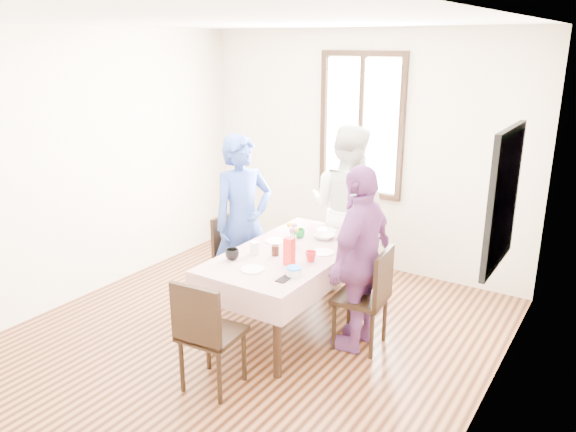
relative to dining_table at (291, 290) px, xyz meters
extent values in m
plane|color=black|center=(-0.20, -0.44, -0.38)|extent=(4.50, 4.50, 0.00)
plane|color=beige|center=(-0.20, 1.81, 0.98)|extent=(4.00, 0.00, 4.00)
plane|color=beige|center=(1.80, -0.44, 0.98)|extent=(0.00, 4.50, 4.50)
cube|color=black|center=(-0.20, 1.79, 1.27)|extent=(1.02, 0.06, 1.62)
cube|color=white|center=(-0.20, 1.80, 1.27)|extent=(0.90, 0.02, 1.50)
cube|color=red|center=(1.78, -0.14, 1.18)|extent=(0.04, 0.76, 0.96)
cube|color=black|center=(0.00, 0.00, 0.00)|extent=(0.81, 1.61, 0.75)
cube|color=#540812|center=(0.00, 0.00, 0.38)|extent=(0.93, 1.73, 0.01)
cube|color=black|center=(-0.68, 0.15, 0.08)|extent=(0.44, 0.44, 0.91)
cube|color=black|center=(0.68, 0.05, 0.08)|extent=(0.46, 0.46, 0.91)
cube|color=black|center=(0.00, 1.11, 0.08)|extent=(0.44, 0.44, 0.91)
cube|color=black|center=(0.00, -1.11, 0.08)|extent=(0.46, 0.46, 0.91)
imported|color=#2C4696|center=(-0.66, 0.15, 0.49)|extent=(0.64, 0.74, 1.73)
imported|color=silver|center=(0.00, 1.09, 0.51)|extent=(0.87, 0.68, 1.77)
imported|color=#793D7C|center=(0.66, 0.05, 0.43)|extent=(0.42, 0.96, 1.62)
imported|color=black|center=(-0.31, -0.45, 0.43)|extent=(0.15, 0.15, 0.09)
imported|color=red|center=(0.28, -0.13, 0.43)|extent=(0.14, 0.14, 0.09)
imported|color=#0C7226|center=(-0.12, 0.34, 0.43)|extent=(0.15, 0.15, 0.08)
imported|color=white|center=(0.10, 0.43, 0.41)|extent=(0.20, 0.20, 0.05)
cube|color=red|center=(0.16, -0.28, 0.51)|extent=(0.08, 0.08, 0.24)
cylinder|color=white|center=(0.32, -0.46, 0.42)|extent=(0.13, 0.13, 0.06)
cylinder|color=black|center=(-0.05, -0.18, 0.43)|extent=(0.07, 0.07, 0.09)
cylinder|color=silver|center=(-0.22, -0.25, 0.44)|extent=(0.08, 0.08, 0.11)
cube|color=black|center=(0.30, -0.56, 0.39)|extent=(0.08, 0.16, 0.01)
cylinder|color=silver|center=(-0.01, 0.04, 0.45)|extent=(0.07, 0.07, 0.13)
cylinder|color=white|center=(-0.24, 0.12, 0.39)|extent=(0.20, 0.20, 0.01)
cylinder|color=white|center=(0.27, 0.10, 0.39)|extent=(0.20, 0.20, 0.01)
cylinder|color=white|center=(0.01, 0.64, 0.39)|extent=(0.20, 0.20, 0.01)
cylinder|color=white|center=(-0.03, -0.54, 0.39)|extent=(0.20, 0.20, 0.01)
cylinder|color=blue|center=(0.32, -0.46, 0.46)|extent=(0.12, 0.12, 0.01)
camera|label=1|loc=(2.51, -3.95, 2.18)|focal=34.83mm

